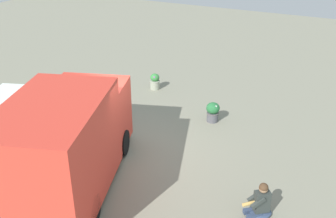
{
  "coord_description": "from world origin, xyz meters",
  "views": [
    {
      "loc": [
        8.41,
        5.59,
        6.33
      ],
      "look_at": [
        -1.13,
        0.91,
        1.11
      ],
      "focal_mm": 43.08,
      "sensor_mm": 36.0,
      "label": 1
    }
  ],
  "objects_px": {
    "planter_flowering_near": "(213,111)",
    "planter_flowering_far": "(155,81)",
    "food_truck": "(67,144)",
    "person_customer": "(260,203)"
  },
  "relations": [
    {
      "from": "food_truck",
      "to": "person_customer",
      "type": "bearing_deg",
      "value": 102.53
    },
    {
      "from": "person_customer",
      "to": "planter_flowering_near",
      "type": "xyz_separation_m",
      "value": [
        -3.9,
        -2.61,
        0.02
      ]
    },
    {
      "from": "person_customer",
      "to": "food_truck",
      "type": "bearing_deg",
      "value": -77.47
    },
    {
      "from": "food_truck",
      "to": "planter_flowering_near",
      "type": "xyz_separation_m",
      "value": [
        -4.92,
        1.99,
        -0.88
      ]
    },
    {
      "from": "person_customer",
      "to": "planter_flowering_far",
      "type": "height_order",
      "value": "person_customer"
    },
    {
      "from": "planter_flowering_far",
      "to": "planter_flowering_near",
      "type": "bearing_deg",
      "value": 62.21
    },
    {
      "from": "planter_flowering_near",
      "to": "planter_flowering_far",
      "type": "relative_size",
      "value": 1.07
    },
    {
      "from": "food_truck",
      "to": "planter_flowering_far",
      "type": "bearing_deg",
      "value": -171.04
    },
    {
      "from": "planter_flowering_near",
      "to": "person_customer",
      "type": "bearing_deg",
      "value": 33.79
    },
    {
      "from": "food_truck",
      "to": "person_customer",
      "type": "relative_size",
      "value": 6.16
    }
  ]
}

